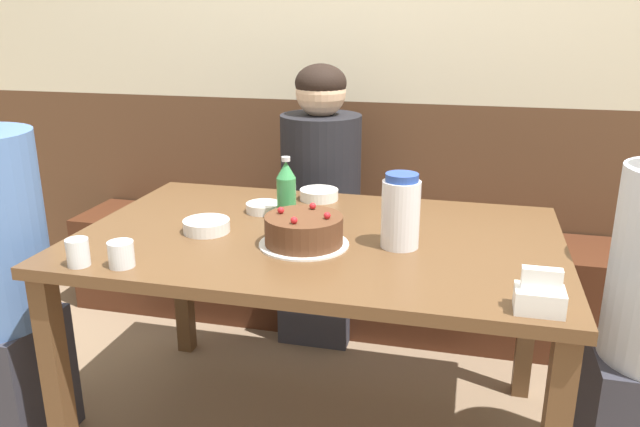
{
  "coord_description": "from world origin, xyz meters",
  "views": [
    {
      "loc": [
        0.44,
        -1.75,
        1.37
      ],
      "look_at": [
        -0.01,
        0.05,
        0.77
      ],
      "focal_mm": 35.0,
      "sensor_mm": 36.0,
      "label": 1
    }
  ],
  "objects_px": {
    "birthday_cake": "(304,231)",
    "water_pitcher": "(401,212)",
    "glass_water_tall": "(121,254)",
    "person_teal_shirt": "(321,208)",
    "soju_bottle": "(286,190)",
    "bowl_rice_small": "(264,207)",
    "bowl_side_dish": "(319,194)",
    "bowl_soup_white": "(206,226)",
    "glass_tumbler_short": "(78,252)",
    "bench_seat": "(363,278)",
    "napkin_holder": "(540,296)"
  },
  "relations": [
    {
      "from": "bowl_rice_small",
      "to": "bench_seat",
      "type": "bearing_deg",
      "value": 70.18
    },
    {
      "from": "bowl_side_dish",
      "to": "person_teal_shirt",
      "type": "relative_size",
      "value": 0.12
    },
    {
      "from": "napkin_holder",
      "to": "glass_tumbler_short",
      "type": "xyz_separation_m",
      "value": [
        -1.18,
        -0.01,
        -0.0
      ]
    },
    {
      "from": "water_pitcher",
      "to": "glass_tumbler_short",
      "type": "height_order",
      "value": "water_pitcher"
    },
    {
      "from": "birthday_cake",
      "to": "soju_bottle",
      "type": "xyz_separation_m",
      "value": [
        -0.12,
        0.21,
        0.06
      ]
    },
    {
      "from": "soju_bottle",
      "to": "person_teal_shirt",
      "type": "bearing_deg",
      "value": 93.4
    },
    {
      "from": "water_pitcher",
      "to": "soju_bottle",
      "type": "height_order",
      "value": "water_pitcher"
    },
    {
      "from": "bowl_soup_white",
      "to": "glass_water_tall",
      "type": "height_order",
      "value": "glass_water_tall"
    },
    {
      "from": "bowl_rice_small",
      "to": "glass_tumbler_short",
      "type": "bearing_deg",
      "value": -119.66
    },
    {
      "from": "birthday_cake",
      "to": "person_teal_shirt",
      "type": "height_order",
      "value": "person_teal_shirt"
    },
    {
      "from": "water_pitcher",
      "to": "glass_tumbler_short",
      "type": "relative_size",
      "value": 2.91
    },
    {
      "from": "birthday_cake",
      "to": "glass_water_tall",
      "type": "xyz_separation_m",
      "value": [
        -0.43,
        -0.27,
        -0.01
      ]
    },
    {
      "from": "bowl_soup_white",
      "to": "glass_tumbler_short",
      "type": "height_order",
      "value": "glass_tumbler_short"
    },
    {
      "from": "birthday_cake",
      "to": "bowl_side_dish",
      "type": "relative_size",
      "value": 1.89
    },
    {
      "from": "bowl_soup_white",
      "to": "soju_bottle",
      "type": "bearing_deg",
      "value": 39.5
    },
    {
      "from": "napkin_holder",
      "to": "water_pitcher",
      "type": "bearing_deg",
      "value": 136.65
    },
    {
      "from": "water_pitcher",
      "to": "bowl_rice_small",
      "type": "bearing_deg",
      "value": 155.83
    },
    {
      "from": "birthday_cake",
      "to": "water_pitcher",
      "type": "distance_m",
      "value": 0.29
    },
    {
      "from": "bowl_soup_white",
      "to": "glass_water_tall",
      "type": "relative_size",
      "value": 2.06
    },
    {
      "from": "napkin_holder",
      "to": "person_teal_shirt",
      "type": "relative_size",
      "value": 0.09
    },
    {
      "from": "birthday_cake",
      "to": "napkin_holder",
      "type": "bearing_deg",
      "value": -24.08
    },
    {
      "from": "bench_seat",
      "to": "bowl_rice_small",
      "type": "height_order",
      "value": "bowl_rice_small"
    },
    {
      "from": "glass_tumbler_short",
      "to": "person_teal_shirt",
      "type": "height_order",
      "value": "person_teal_shirt"
    },
    {
      "from": "bench_seat",
      "to": "bowl_soup_white",
      "type": "xyz_separation_m",
      "value": [
        -0.34,
        -0.89,
        0.52
      ]
    },
    {
      "from": "birthday_cake",
      "to": "bowl_soup_white",
      "type": "distance_m",
      "value": 0.33
    },
    {
      "from": "bench_seat",
      "to": "glass_tumbler_short",
      "type": "height_order",
      "value": "glass_tumbler_short"
    },
    {
      "from": "soju_bottle",
      "to": "bowl_rice_small",
      "type": "bearing_deg",
      "value": 147.41
    },
    {
      "from": "bowl_side_dish",
      "to": "person_teal_shirt",
      "type": "bearing_deg",
      "value": 102.92
    },
    {
      "from": "napkin_holder",
      "to": "soju_bottle",
      "type": "bearing_deg",
      "value": 146.57
    },
    {
      "from": "bench_seat",
      "to": "napkin_holder",
      "type": "xyz_separation_m",
      "value": [
        0.61,
        -1.22,
        0.54
      ]
    },
    {
      "from": "water_pitcher",
      "to": "bowl_side_dish",
      "type": "bearing_deg",
      "value": 129.95
    },
    {
      "from": "birthday_cake",
      "to": "glass_water_tall",
      "type": "height_order",
      "value": "birthday_cake"
    },
    {
      "from": "water_pitcher",
      "to": "napkin_holder",
      "type": "xyz_separation_m",
      "value": [
        0.36,
        -0.34,
        -0.07
      ]
    },
    {
      "from": "birthday_cake",
      "to": "bowl_soup_white",
      "type": "bearing_deg",
      "value": 172.93
    },
    {
      "from": "glass_water_tall",
      "to": "person_teal_shirt",
      "type": "relative_size",
      "value": 0.06
    },
    {
      "from": "soju_bottle",
      "to": "person_teal_shirt",
      "type": "relative_size",
      "value": 0.18
    },
    {
      "from": "soju_bottle",
      "to": "bowl_soup_white",
      "type": "height_order",
      "value": "soju_bottle"
    },
    {
      "from": "soju_bottle",
      "to": "person_teal_shirt",
      "type": "distance_m",
      "value": 0.66
    },
    {
      "from": "bench_seat",
      "to": "glass_water_tall",
      "type": "height_order",
      "value": "glass_water_tall"
    },
    {
      "from": "bowl_rice_small",
      "to": "person_teal_shirt",
      "type": "bearing_deg",
      "value": 83.07
    },
    {
      "from": "bowl_soup_white",
      "to": "glass_tumbler_short",
      "type": "relative_size",
      "value": 1.92
    },
    {
      "from": "water_pitcher",
      "to": "person_teal_shirt",
      "type": "relative_size",
      "value": 0.18
    },
    {
      "from": "bench_seat",
      "to": "bowl_soup_white",
      "type": "distance_m",
      "value": 1.09
    },
    {
      "from": "bowl_side_dish",
      "to": "napkin_holder",
      "type": "bearing_deg",
      "value": -46.84
    },
    {
      "from": "bowl_side_dish",
      "to": "glass_water_tall",
      "type": "relative_size",
      "value": 2.0
    },
    {
      "from": "water_pitcher",
      "to": "bench_seat",
      "type": "bearing_deg",
      "value": 106.24
    },
    {
      "from": "birthday_cake",
      "to": "glass_water_tall",
      "type": "relative_size",
      "value": 3.78
    },
    {
      "from": "bench_seat",
      "to": "birthday_cake",
      "type": "relative_size",
      "value": 10.41
    },
    {
      "from": "bowl_rice_small",
      "to": "soju_bottle",
      "type": "bearing_deg",
      "value": -32.59
    },
    {
      "from": "bowl_rice_small",
      "to": "water_pitcher",
      "type": "bearing_deg",
      "value": -24.17
    }
  ]
}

